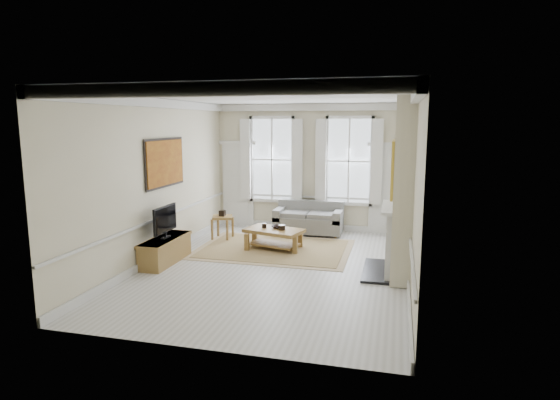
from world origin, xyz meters
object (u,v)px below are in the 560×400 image
(side_table, at_px, (222,220))
(tv_stand, at_px, (165,250))
(coffee_table, at_px, (274,232))
(sofa, at_px, (309,220))

(side_table, xyz_separation_m, tv_stand, (-0.42, -2.21, -0.21))
(tv_stand, bearing_deg, coffee_table, 38.87)
(coffee_table, distance_m, tv_stand, 2.49)
(tv_stand, bearing_deg, side_table, 79.19)
(coffee_table, relative_size, tv_stand, 0.97)
(side_table, xyz_separation_m, coffee_table, (1.52, -0.65, -0.08))
(coffee_table, bearing_deg, tv_stand, -126.07)
(sofa, height_order, tv_stand, sofa)
(sofa, xyz_separation_m, side_table, (-1.99, -1.15, 0.12))
(coffee_table, xyz_separation_m, tv_stand, (-1.94, -1.56, -0.14))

